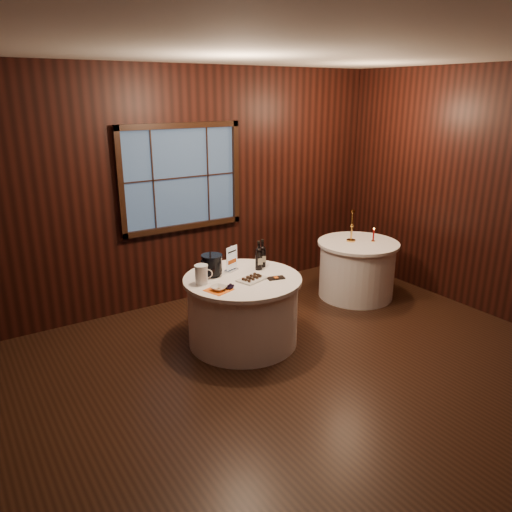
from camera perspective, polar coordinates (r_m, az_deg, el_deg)
ground at (r=4.98m, az=4.75°, el=-14.25°), size 6.00×6.00×0.00m
back_wall at (r=6.44m, az=-8.61°, el=7.95°), size 6.00×0.10×3.00m
main_table at (r=5.52m, az=-1.52°, el=-6.20°), size 1.28×1.28×0.77m
side_table at (r=6.90m, az=11.43°, el=-1.47°), size 1.08×1.08×0.77m
sign_stand at (r=5.54m, az=-2.83°, el=-0.73°), size 0.18×0.14×0.30m
port_bottle_left at (r=5.57m, az=0.32°, el=-0.15°), size 0.08×0.09×0.33m
port_bottle_right at (r=5.66m, az=0.75°, el=0.11°), size 0.08×0.09×0.32m
ice_bucket at (r=5.41m, az=-5.06°, el=-1.01°), size 0.23×0.23×0.24m
chocolate_plate at (r=5.30m, az=-0.45°, el=-2.59°), size 0.35×0.28×0.04m
chocolate_box at (r=5.34m, az=2.30°, el=-2.53°), size 0.20×0.13×0.02m
grape_bunch at (r=5.07m, az=-2.84°, el=-3.55°), size 0.18×0.11×0.04m
glass_pitcher at (r=5.20m, az=-6.24°, el=-2.09°), size 0.19×0.14×0.20m
orange_napkin at (r=5.05m, az=-4.28°, el=-3.89°), size 0.29×0.29×0.00m
cracker_bowl at (r=5.04m, az=-4.29°, el=-3.67°), size 0.20×0.20×0.04m
brass_candlestick at (r=6.76m, az=10.87°, el=2.93°), size 0.12×0.12×0.43m
red_candle at (r=6.83m, az=13.28°, el=2.23°), size 0.05×0.05×0.19m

